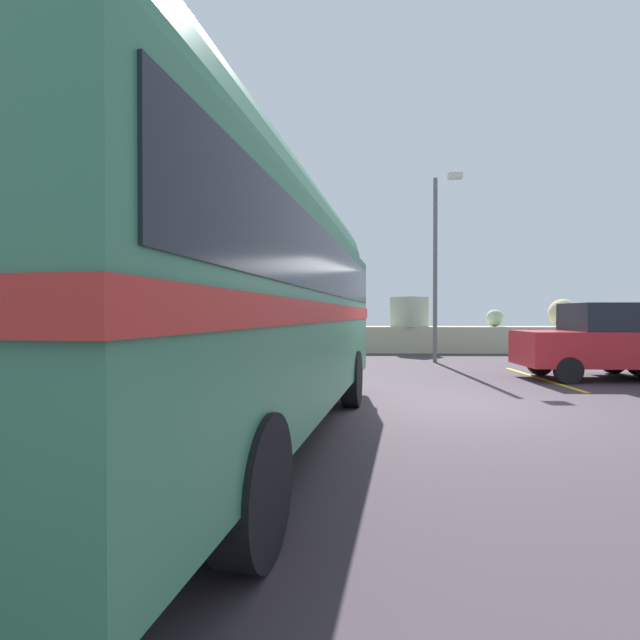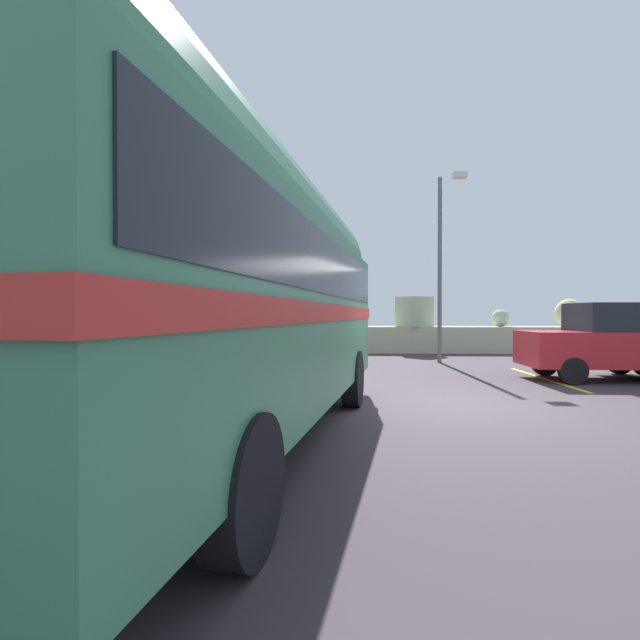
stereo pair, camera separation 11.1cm
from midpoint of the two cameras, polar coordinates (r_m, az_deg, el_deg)
ground at (r=8.70m, az=16.55°, el=-9.92°), size 32.00×26.00×0.02m
breakwater at (r=20.22m, az=8.34°, el=-1.95°), size 31.36×2.03×2.34m
vintage_coach at (r=5.85m, az=-9.75°, el=5.03°), size 3.77×8.86×3.70m
parked_car_nearest at (r=13.40m, az=32.33°, el=-2.14°), size 4.12×1.77×1.86m
lamp_post at (r=16.10m, az=14.79°, el=7.28°), size 0.79×0.76×6.12m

